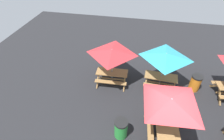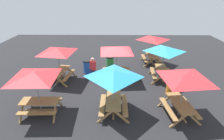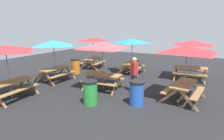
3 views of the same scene
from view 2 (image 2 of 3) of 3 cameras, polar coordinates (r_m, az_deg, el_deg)
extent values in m
plane|color=#232326|center=(11.81, 0.31, -3.59)|extent=(25.81, 25.81, 0.00)
cube|color=olive|center=(14.68, 12.74, 4.83)|extent=(1.83, 0.77, 0.05)
cube|color=olive|center=(14.92, 14.69, 3.76)|extent=(1.81, 0.33, 0.04)
cube|color=olive|center=(14.66, 10.55, 3.78)|extent=(1.81, 0.33, 0.04)
cube|color=olive|center=(14.21, 14.75, 2.32)|extent=(0.09, 0.80, 0.81)
cube|color=olive|center=(14.02, 11.88, 2.31)|extent=(0.09, 0.80, 0.81)
cube|color=olive|center=(15.60, 13.27, 4.54)|extent=(0.09, 0.80, 0.81)
cube|color=olive|center=(15.43, 10.64, 4.56)|extent=(0.09, 0.80, 0.81)
cube|color=olive|center=(14.86, 12.56, 2.95)|extent=(1.56, 0.13, 0.06)
cylinder|color=gray|center=(14.55, 12.90, 6.34)|extent=(0.04, 0.04, 2.30)
pyramid|color=red|center=(14.27, 13.28, 10.18)|extent=(2.08, 2.08, 0.28)
cube|color=olive|center=(12.21, 15.97, 0.25)|extent=(1.84, 0.81, 0.05)
cube|color=olive|center=(12.46, 18.29, -1.04)|extent=(1.81, 0.37, 0.04)
cube|color=olive|center=(12.23, 13.29, -0.90)|extent=(1.81, 0.37, 0.04)
cube|color=olive|center=(11.77, 18.17, -3.03)|extent=(0.11, 0.80, 0.81)
cube|color=olive|center=(11.61, 14.67, -2.96)|extent=(0.11, 0.80, 0.81)
cube|color=olive|center=(13.13, 16.73, 0.16)|extent=(0.11, 0.80, 0.81)
cube|color=olive|center=(12.99, 13.59, 0.26)|extent=(0.11, 0.80, 0.81)
cube|color=olive|center=(12.43, 15.69, -1.93)|extent=(1.56, 0.17, 0.06)
cylinder|color=gray|center=(12.05, 16.19, 2.02)|extent=(0.04, 0.04, 2.30)
pyramid|color=teal|center=(11.71, 16.78, 6.57)|extent=(2.12, 2.12, 0.28)
cube|color=olive|center=(12.01, -16.56, -0.24)|extent=(1.88, 0.95, 0.05)
cube|color=olive|center=(11.92, -13.99, -1.68)|extent=(1.82, 0.52, 0.04)
cube|color=olive|center=(12.37, -18.71, -1.28)|extent=(1.82, 0.52, 0.04)
cube|color=olive|center=(11.40, -16.26, -3.71)|extent=(0.18, 0.80, 0.81)
cube|color=olive|center=(11.72, -19.51, -3.37)|extent=(0.18, 0.80, 0.81)
cube|color=olive|center=(12.66, -13.43, -0.38)|extent=(0.18, 0.80, 0.81)
cube|color=olive|center=(12.95, -16.43, -0.16)|extent=(0.18, 0.80, 0.81)
cube|color=olive|center=(12.24, -16.26, -2.45)|extent=(1.55, 0.30, 0.06)
cylinder|color=gray|center=(11.85, -16.80, 1.55)|extent=(0.04, 0.04, 2.30)
pyramid|color=red|center=(11.51, -17.42, 6.16)|extent=(2.80, 2.80, 0.28)
cube|color=olive|center=(9.24, -22.56, -9.33)|extent=(0.75, 1.82, 0.05)
cube|color=olive|center=(9.82, -21.20, -8.95)|extent=(0.31, 1.81, 0.04)
cube|color=olive|center=(8.99, -23.46, -12.81)|extent=(0.31, 1.81, 0.04)
cube|color=olive|center=(9.47, -16.99, -10.17)|extent=(0.80, 0.08, 0.81)
cube|color=olive|center=(8.92, -18.19, -12.85)|extent=(0.80, 0.08, 0.81)
cube|color=olive|center=(10.02, -25.71, -9.67)|extent=(0.80, 0.08, 0.81)
cube|color=olive|center=(9.49, -27.42, -12.12)|extent=(0.80, 0.08, 0.81)
cube|color=olive|center=(9.53, -22.04, -11.92)|extent=(0.11, 1.56, 0.06)
cylinder|color=gray|center=(9.03, -22.99, -7.17)|extent=(0.04, 0.04, 2.30)
pyramid|color=red|center=(8.57, -24.11, -1.41)|extent=(2.83, 2.83, 0.28)
cube|color=olive|center=(8.63, 0.54, -9.74)|extent=(1.81, 0.72, 0.05)
cube|color=olive|center=(8.81, 4.19, -11.31)|extent=(1.80, 0.28, 0.04)
cube|color=olive|center=(8.82, -3.11, -11.22)|extent=(1.80, 0.28, 0.04)
cube|color=olive|center=(8.24, 3.07, -14.98)|extent=(0.07, 0.80, 0.81)
cube|color=olive|center=(8.25, -2.19, -14.90)|extent=(0.07, 0.80, 0.81)
cube|color=olive|center=(9.48, 2.85, -8.90)|extent=(0.07, 0.80, 0.81)
cube|color=olive|center=(9.49, -1.61, -8.85)|extent=(0.07, 0.80, 0.81)
cube|color=olive|center=(8.94, 0.53, -12.48)|extent=(1.56, 0.09, 0.06)
cylinder|color=gray|center=(8.40, 0.56, -7.44)|extent=(0.04, 0.04, 2.30)
pyramid|color=#268CC6|center=(7.90, 0.59, -1.25)|extent=(2.03, 2.03, 0.28)
cube|color=olive|center=(11.72, 1.35, 0.21)|extent=(0.82, 1.84, 0.05)
cube|color=olive|center=(12.34, 1.13, 0.06)|extent=(0.38, 1.81, 0.04)
cube|color=olive|center=(11.36, 1.55, -2.28)|extent=(0.38, 1.81, 0.04)
cube|color=olive|center=(12.29, 4.82, -0.55)|extent=(0.80, 0.12, 0.81)
cube|color=olive|center=(11.64, 5.30, -2.10)|extent=(0.80, 0.12, 0.81)
cube|color=olive|center=(12.18, -2.47, -0.73)|extent=(0.80, 0.12, 0.81)
cube|color=olive|center=(11.52, -2.40, -2.31)|extent=(0.80, 0.12, 0.81)
cube|color=olive|center=(11.95, 1.32, -2.05)|extent=(0.18, 1.56, 0.06)
cylinder|color=gray|center=(11.56, 1.37, 2.06)|extent=(0.04, 0.04, 2.30)
pyramid|color=red|center=(11.20, 1.42, 6.82)|extent=(2.82, 2.82, 0.28)
cube|color=olive|center=(9.04, 21.38, -9.93)|extent=(1.87, 0.91, 0.05)
cube|color=olive|center=(9.45, 24.13, -10.96)|extent=(1.82, 0.47, 0.04)
cube|color=olive|center=(8.98, 17.89, -11.86)|extent=(1.82, 0.47, 0.04)
cube|color=olive|center=(8.89, 25.38, -14.36)|extent=(0.15, 0.80, 0.81)
cube|color=olive|center=(8.56, 21.04, -15.16)|extent=(0.15, 0.80, 0.81)
cube|color=olive|center=(9.96, 21.00, -8.94)|extent=(0.15, 0.80, 0.81)
cube|color=olive|center=(9.67, 17.07, -9.42)|extent=(0.15, 0.80, 0.81)
cube|color=olive|center=(9.33, 20.87, -12.56)|extent=(1.56, 0.25, 0.06)
cylinder|color=gray|center=(8.82, 21.79, -7.73)|extent=(0.04, 0.04, 2.30)
pyramid|color=red|center=(8.35, 22.88, -1.87)|extent=(2.81, 2.81, 0.28)
cylinder|color=blue|center=(12.93, -8.10, 1.00)|extent=(0.56, 0.56, 0.90)
cylinder|color=black|center=(12.74, -8.23, 3.02)|extent=(0.59, 0.59, 0.08)
cylinder|color=green|center=(13.48, -0.67, 2.30)|extent=(0.56, 0.56, 0.90)
cylinder|color=black|center=(13.30, -0.68, 4.25)|extent=(0.59, 0.59, 0.08)
cylinder|color=orange|center=(10.74, 18.78, -5.45)|extent=(0.56, 0.56, 0.90)
cylinder|color=black|center=(10.51, 19.14, -3.15)|extent=(0.59, 0.59, 0.08)
cube|color=#2D334C|center=(11.70, -6.12, -1.68)|extent=(0.32, 0.33, 0.85)
cube|color=red|center=(11.40, -6.28, 1.57)|extent=(0.40, 0.42, 0.60)
sphere|color=tan|center=(11.24, -6.38, 3.49)|extent=(0.22, 0.22, 0.22)
camera|label=1|loc=(12.92, -23.23, 30.34)|focal=28.00mm
camera|label=3|loc=(18.46, -12.40, 16.11)|focal=28.00mm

